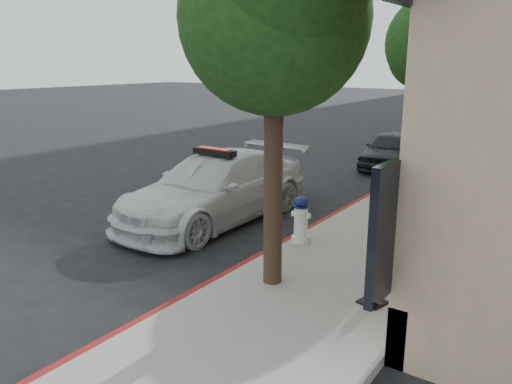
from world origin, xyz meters
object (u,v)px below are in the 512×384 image
object	(u,v)px
parked_car_far	(434,127)
traffic_cone	(374,282)
police_car	(215,188)
parked_car_mid	(391,150)
fire_hydrant	(301,220)

from	to	relation	value
parked_car_far	traffic_cone	bearing A→B (deg)	-83.63
parked_car_far	traffic_cone	distance (m)	17.97
police_car	traffic_cone	bearing A→B (deg)	-22.83
police_car	traffic_cone	distance (m)	5.27
parked_car_far	traffic_cone	xyz separation A→B (m)	(4.05, -17.50, -0.16)
parked_car_mid	traffic_cone	size ratio (longest dim) A/B	5.49
parked_car_mid	parked_car_far	xyz separation A→B (m)	(-0.49, 7.10, 0.00)
fire_hydrant	traffic_cone	world-z (taller)	fire_hydrant
fire_hydrant	traffic_cone	size ratio (longest dim) A/B	1.37
parked_car_mid	parked_car_far	bearing A→B (deg)	88.51
police_car	parked_car_far	xyz separation A→B (m)	(0.74, 15.33, -0.15)
parked_car_mid	fire_hydrant	size ratio (longest dim) A/B	4.00
police_car	traffic_cone	size ratio (longest dim) A/B	8.03
parked_car_mid	fire_hydrant	xyz separation A→B (m)	(1.36, -8.73, -0.03)
parked_car_mid	parked_car_far	size ratio (longest dim) A/B	0.96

